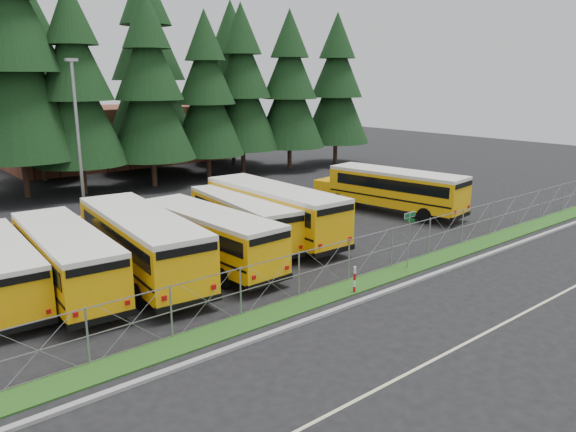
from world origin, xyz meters
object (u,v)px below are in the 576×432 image
object	(u,v)px
bus_5	(270,213)
bus_2	(139,245)
bus_east	(391,191)
street_sign	(409,228)
bus_3	(205,238)
light_standard	(78,138)
bus_4	(240,220)
striped_bollard	(355,280)
bus_1	(64,260)

from	to	relation	value
bus_5	bus_2	bearing A→B (deg)	-170.64
bus_east	street_sign	bearing A→B (deg)	-144.56
bus_3	street_sign	xyz separation A→B (m)	(7.33, -6.63, 0.62)
bus_2	bus_east	distance (m)	19.03
bus_2	light_standard	size ratio (longest dim) A/B	1.18
street_sign	bus_5	bearing A→B (deg)	103.21
bus_4	striped_bollard	world-z (taller)	bus_4
bus_east	striped_bollard	distance (m)	15.51
bus_1	bus_3	size ratio (longest dim) A/B	1.01
light_standard	bus_2	bearing A→B (deg)	-98.03
bus_east	bus_3	bearing A→B (deg)	176.94
bus_2	bus_3	bearing A→B (deg)	-2.99
bus_1	bus_2	distance (m)	3.28
bus_4	bus_5	xyz separation A→B (m)	(1.94, -0.24, 0.19)
bus_3	striped_bollard	bearing A→B (deg)	-69.46
bus_1	street_sign	bearing A→B (deg)	-24.16
bus_1	striped_bollard	size ratio (longest dim) A/B	9.09
bus_4	bus_5	size ratio (longest dim) A/B	0.88
striped_bollard	bus_5	bearing A→B (deg)	75.05
bus_2	street_sign	bearing A→B (deg)	-28.23
bus_2	bus_4	world-z (taller)	bus_2
bus_4	bus_east	world-z (taller)	bus_east
bus_2	bus_3	world-z (taller)	bus_2
bus_3	street_sign	distance (m)	9.91
bus_5	bus_east	size ratio (longest dim) A/B	1.06
bus_5	striped_bollard	world-z (taller)	bus_5
bus_east	striped_bollard	bearing A→B (deg)	-154.19
bus_3	bus_5	bearing A→B (deg)	15.57
bus_4	striped_bollard	bearing A→B (deg)	-84.90
bus_5	street_sign	bearing A→B (deg)	-75.37
street_sign	striped_bollard	size ratio (longest dim) A/B	2.34
bus_2	light_standard	bearing A→B (deg)	87.79
bus_3	striped_bollard	world-z (taller)	bus_3
bus_5	bus_east	xyz separation A→B (m)	(10.40, -0.18, -0.08)
bus_1	bus_4	size ratio (longest dim) A/B	1.05
bus_3	bus_4	distance (m)	3.94
bus_1	bus_4	bearing A→B (deg)	10.39
bus_1	street_sign	distance (m)	15.75
bus_east	bus_5	bearing A→B (deg)	170.44
bus_1	bus_2	size ratio (longest dim) A/B	0.91
bus_4	street_sign	bearing A→B (deg)	-57.68
bus_3	light_standard	world-z (taller)	light_standard
light_standard	bus_5	bearing A→B (deg)	-54.25
bus_1	bus_5	world-z (taller)	bus_5
bus_1	light_standard	size ratio (longest dim) A/B	1.08
bus_1	bus_5	bearing A→B (deg)	8.29
bus_2	striped_bollard	world-z (taller)	bus_2
street_sign	light_standard	world-z (taller)	light_standard
bus_3	bus_5	distance (m)	5.64
bus_5	street_sign	distance (m)	8.58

